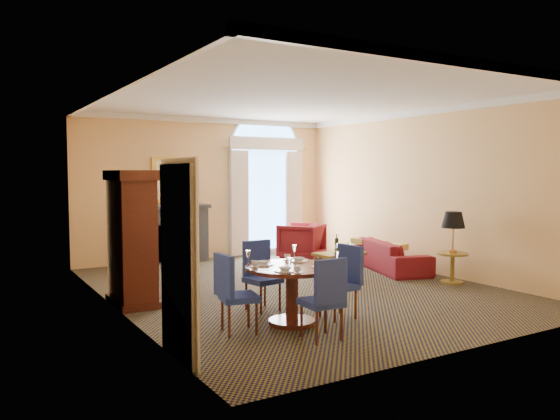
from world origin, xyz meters
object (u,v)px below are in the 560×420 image
armoire (132,240)px  armchair (301,241)px  dining_table (292,281)px  coffee_table (339,254)px  side_table (453,237)px  sofa (392,255)px

armoire → armchair: 5.00m
dining_table → armoire: bearing=124.9°
armoire → dining_table: (1.48, -2.12, -0.40)m
armoire → coffee_table: size_ratio=2.09×
armchair → armoire: bearing=-8.7°
coffee_table → armoire: bearing=178.1°
dining_table → side_table: side_table is taller
armoire → side_table: bearing=-14.3°
dining_table → sofa: 4.43m
dining_table → sofa: dining_table is taller
coffee_table → dining_table: bearing=-141.0°
armoire → side_table: (5.32, -1.35, -0.15)m
sofa → side_table: (0.05, -1.51, 0.52)m
dining_table → side_table: size_ratio=0.98×
armoire → dining_table: armoire is taller
armchair → sofa: bearing=76.6°
armoire → sofa: armoire is taller
sofa → armoire: bearing=109.1°
sofa → armchair: 2.23m
armchair → side_table: side_table is taller
coffee_table → sofa: bearing=-1.2°
armoire → side_table: armoire is taller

